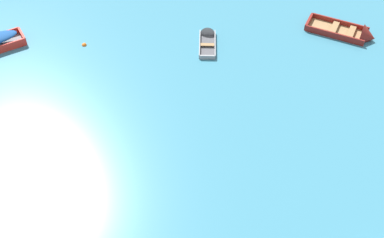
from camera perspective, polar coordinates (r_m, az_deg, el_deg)
The scene contains 3 objects.
rowboat_maroon_midfield_left at distance 32.85m, azimuth 18.77°, elevation 9.45°, with size 4.56×3.14×1.44m.
rowboat_grey_distant_center at distance 31.14m, azimuth 1.83°, elevation 9.76°, with size 1.04×2.98×0.92m.
mooring_buoy_midfield at distance 31.33m, azimuth -12.59°, elevation 8.50°, with size 0.30×0.30×0.30m, color orange.
Camera 1 is at (0.36, 5.84, 18.93)m, focal length 45.21 mm.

